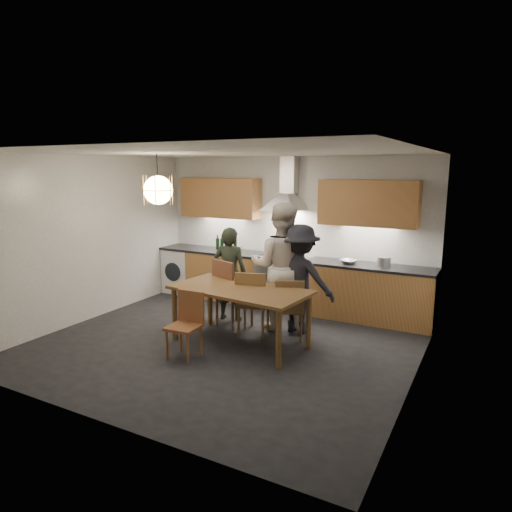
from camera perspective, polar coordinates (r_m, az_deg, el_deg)
The scene contains 17 objects.
ground at distance 6.47m, azimuth -3.87°, elevation -10.88°, with size 5.00×5.00×0.00m, color black.
room_shell at distance 6.05m, azimuth -4.07°, elevation 4.31°, with size 5.02×4.52×2.61m.
counter_run at distance 7.96m, azimuth 3.67°, elevation -3.27°, with size 5.00×0.62×0.90m.
range_stove at distance 7.97m, azimuth 3.50°, elevation -3.32°, with size 0.90×0.60×0.92m.
wall_fixtures at distance 7.85m, azimuth 3.99°, elevation 7.05°, with size 4.30×0.54×1.10m.
pendant_lamp at distance 6.52m, azimuth -12.14°, elevation 8.05°, with size 0.43×0.43×0.70m.
dining_table at distance 6.24m, azimuth -2.03°, elevation -4.86°, with size 1.98×1.14×0.80m.
chair_back_left at distance 6.92m, azimuth -3.36°, elevation -4.12°, with size 0.61×0.61×1.06m.
chair_back_mid at distance 6.54m, azimuth -0.50°, elevation -5.48°, with size 0.53×0.53×0.97m.
chair_back_right at distance 6.45m, azimuth 4.23°, elevation -6.16°, with size 0.53×0.53×0.89m.
chair_front at distance 5.98m, azimuth -8.61°, elevation -7.86°, with size 0.40×0.40×0.85m.
person_left at distance 7.25m, azimuth -3.27°, elevation -2.24°, with size 0.55×0.36×1.50m, color black.
person_mid at distance 6.81m, azimuth 3.13°, elevation -1.29°, with size 0.93×0.73×1.92m, color beige.
person_right at distance 6.72m, azimuth 5.50°, elevation -2.87°, with size 1.04×0.60×1.61m, color black.
mixing_bowl at distance 7.43m, azimuth 11.52°, elevation -0.69°, with size 0.26×0.26×0.06m, color silver.
stock_pot at distance 7.32m, azimuth 15.68°, elevation -0.73°, with size 0.21×0.21×0.15m, color #AAAAAD.
wine_bottles at distance 8.48m, azimuth -3.74°, elevation 1.65°, with size 0.45×0.06×0.27m.
Camera 1 is at (3.19, -5.09, 2.40)m, focal length 32.00 mm.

